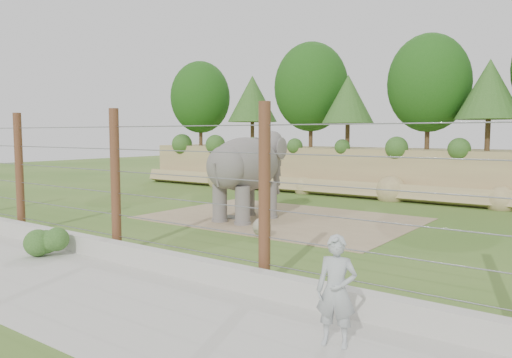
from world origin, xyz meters
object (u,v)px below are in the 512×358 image
Objects in this scene: zookeeper at (336,291)px; stone_ball at (262,227)px; elephant at (245,177)px; barrier_fence at (115,182)px.

stone_ball is at bearing 119.92° from zookeeper.
zookeeper reaches higher than stone_ball.
stone_ball is 8.35m from zookeeper.
elephant is 11.55m from zookeeper.
zookeeper is at bearing -45.71° from elephant.
zookeeper is at bearing -46.39° from stone_ball.
zookeeper is (7.67, -1.83, -1.11)m from barrier_fence.
stone_ball is 0.03× the size of barrier_fence.
barrier_fence reaches higher than zookeeper.
stone_ball is at bearing 65.39° from barrier_fence.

